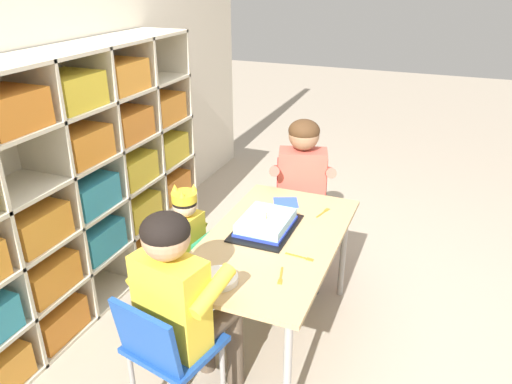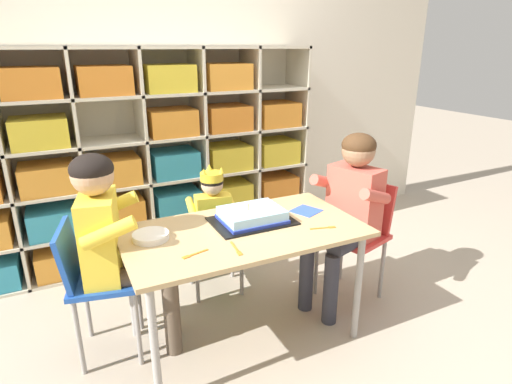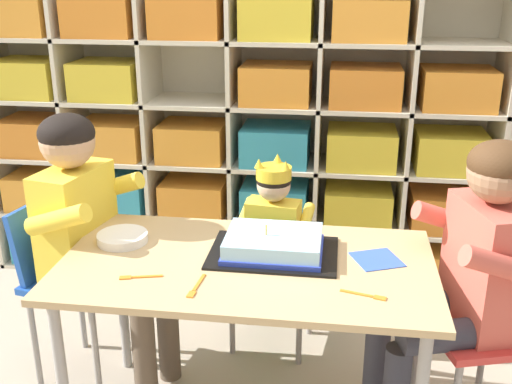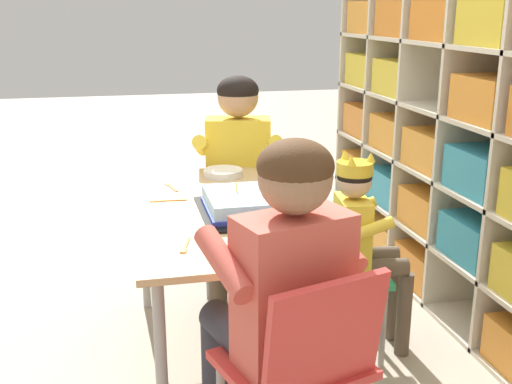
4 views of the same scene
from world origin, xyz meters
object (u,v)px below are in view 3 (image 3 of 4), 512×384
object	(u,v)px
classroom_chair_guest_side	(495,317)
paper_plate_stack	(123,238)
guest_at_table_side	(468,265)
fork_by_napkin	(196,287)
activity_table	(247,279)
fork_near_child_seat	(366,295)
classroom_chair_blue	(270,272)
classroom_chair_adult_side	(70,271)
child_with_crown	(276,228)
fork_beside_plate_stack	(138,277)
birthday_cake_on_tray	(274,246)
adult_helper_seated	(91,224)

from	to	relation	value
classroom_chair_guest_side	paper_plate_stack	world-z (taller)	classroom_chair_guest_side
paper_plate_stack	guest_at_table_side	bearing A→B (deg)	-1.65
guest_at_table_side	fork_by_napkin	xyz separation A→B (m)	(-0.81, -0.24, -0.01)
activity_table	classroom_chair_guest_side	distance (m)	0.82
fork_near_child_seat	classroom_chair_blue	bearing A→B (deg)	-46.19
guest_at_table_side	fork_near_child_seat	bearing A→B (deg)	-71.76
classroom_chair_blue	classroom_chair_adult_side	world-z (taller)	classroom_chair_adult_side
child_with_crown	classroom_chair_blue	bearing A→B (deg)	90.75
guest_at_table_side	fork_by_napkin	bearing A→B (deg)	-89.96
fork_by_napkin	fork_beside_plate_stack	bearing A→B (deg)	84.07
fork_by_napkin	guest_at_table_side	bearing A→B (deg)	-68.12
classroom_chair_adult_side	birthday_cake_on_tray	distance (m)	0.83
classroom_chair_adult_side	fork_beside_plate_stack	bearing A→B (deg)	-120.20
guest_at_table_side	paper_plate_stack	bearing A→B (deg)	-108.40
activity_table	classroom_chair_adult_side	size ratio (longest dim) A/B	1.67
paper_plate_stack	classroom_chair_adult_side	bearing A→B (deg)	155.57
classroom_chair_adult_side	fork_by_napkin	size ratio (longest dim) A/B	4.98
birthday_cake_on_tray	adult_helper_seated	bearing A→B (deg)	169.91
classroom_chair_guest_side	fork_near_child_seat	xyz separation A→B (m)	(-0.43, -0.26, 0.19)
birthday_cake_on_tray	fork_near_child_seat	world-z (taller)	birthday_cake_on_tray
classroom_chair_guest_side	birthday_cake_on_tray	xyz separation A→B (m)	(-0.72, -0.02, 0.22)
classroom_chair_adult_side	classroom_chair_guest_side	size ratio (longest dim) A/B	0.97
birthday_cake_on_tray	classroom_chair_blue	bearing A→B (deg)	98.25
classroom_chair_guest_side	guest_at_table_side	size ratio (longest dim) A/B	0.70
fork_near_child_seat	fork_by_napkin	size ratio (longest dim) A/B	0.93
guest_at_table_side	fork_near_child_seat	size ratio (longest dim) A/B	7.85
paper_plate_stack	fork_by_napkin	world-z (taller)	paper_plate_stack
child_with_crown	guest_at_table_side	xyz separation A→B (m)	(0.66, -0.50, 0.13)
birthday_cake_on_tray	paper_plate_stack	xyz separation A→B (m)	(-0.52, 0.02, -0.01)
birthday_cake_on_tray	fork_by_napkin	bearing A→B (deg)	-128.03
activity_table	paper_plate_stack	bearing A→B (deg)	168.65
birthday_cake_on_tray	fork_beside_plate_stack	bearing A→B (deg)	-150.63
activity_table	birthday_cake_on_tray	size ratio (longest dim) A/B	2.86
adult_helper_seated	paper_plate_stack	xyz separation A→B (m)	(0.15, -0.10, 0.00)
classroom_chair_blue	guest_at_table_side	distance (m)	0.83
fork_near_child_seat	fork_beside_plate_stack	bearing A→B (deg)	13.39
adult_helper_seated	classroom_chair_guest_side	size ratio (longest dim) A/B	1.44
child_with_crown	paper_plate_stack	xyz separation A→B (m)	(-0.47, -0.47, 0.14)
activity_table	guest_at_table_side	xyz separation A→B (m)	(0.69, 0.06, 0.07)
classroom_chair_adult_side	fork_near_child_seat	distance (m)	1.16
child_with_crown	birthday_cake_on_tray	world-z (taller)	child_with_crown
classroom_chair_adult_side	paper_plate_stack	size ratio (longest dim) A/B	4.15
classroom_chair_blue	paper_plate_stack	distance (m)	0.66
child_with_crown	adult_helper_seated	size ratio (longest dim) A/B	0.79
activity_table	fork_beside_plate_stack	world-z (taller)	fork_beside_plate_stack
paper_plate_stack	fork_beside_plate_stack	distance (m)	0.27
guest_at_table_side	fork_beside_plate_stack	bearing A→B (deg)	-94.99
child_with_crown	fork_by_napkin	distance (m)	0.77
guest_at_table_side	classroom_chair_blue	bearing A→B (deg)	-137.91
classroom_chair_blue	guest_at_table_side	xyz separation A→B (m)	(0.67, -0.40, 0.28)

